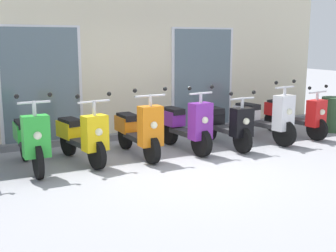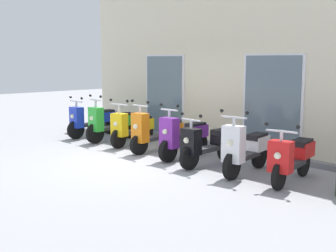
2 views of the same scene
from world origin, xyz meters
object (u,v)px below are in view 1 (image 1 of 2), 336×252
(scooter_orange, at_px, (138,130))
(scooter_red, at_px, (295,114))
(scooter_yellow, at_px, (82,135))
(scooter_black, at_px, (225,123))
(scooter_white, at_px, (264,117))
(trash_bin, at_px, (333,114))
(scooter_purple, at_px, (185,125))
(scooter_green, at_px, (30,139))

(scooter_orange, relative_size, scooter_red, 1.02)
(scooter_yellow, height_order, scooter_red, scooter_yellow)
(scooter_black, height_order, scooter_white, scooter_white)
(scooter_red, relative_size, trash_bin, 2.07)
(scooter_black, height_order, trash_bin, scooter_black)
(scooter_white, relative_size, scooter_red, 1.01)
(scooter_orange, xyz_separation_m, scooter_red, (3.64, 0.04, -0.00))
(scooter_yellow, relative_size, scooter_purple, 0.98)
(scooter_yellow, bearing_deg, scooter_black, -3.16)
(scooter_white, xyz_separation_m, scooter_red, (0.93, 0.13, -0.02))
(scooter_black, relative_size, scooter_white, 1.01)
(scooter_purple, height_order, scooter_red, scooter_purple)
(scooter_purple, relative_size, scooter_red, 0.99)
(scooter_orange, height_order, scooter_red, scooter_orange)
(scooter_yellow, xyz_separation_m, scooter_black, (2.76, -0.15, 0.00))
(scooter_red, distance_m, trash_bin, 1.12)
(scooter_red, height_order, trash_bin, scooter_red)
(scooter_yellow, distance_m, scooter_orange, 1.00)
(scooter_green, height_order, scooter_black, scooter_green)
(scooter_green, xyz_separation_m, scooter_red, (5.48, 0.03, -0.02))
(scooter_green, height_order, scooter_red, scooter_green)
(scooter_green, xyz_separation_m, scooter_purple, (2.77, -0.03, -0.01))
(scooter_orange, relative_size, scooter_black, 1.00)
(scooter_purple, height_order, scooter_black, scooter_purple)
(scooter_green, height_order, scooter_yellow, scooter_green)
(scooter_yellow, xyz_separation_m, scooter_purple, (1.94, -0.08, 0.02))
(scooter_yellow, height_order, scooter_white, scooter_white)
(scooter_orange, height_order, scooter_purple, scooter_orange)
(scooter_black, bearing_deg, scooter_purple, 174.67)
(scooter_orange, relative_size, scooter_white, 1.01)
(scooter_black, xyz_separation_m, scooter_white, (0.95, 0.00, 0.03))
(scooter_orange, height_order, trash_bin, scooter_orange)
(scooter_orange, height_order, scooter_black, scooter_orange)
(scooter_purple, distance_m, trash_bin, 3.82)
(scooter_yellow, relative_size, scooter_black, 0.95)
(scooter_yellow, bearing_deg, scooter_green, -176.76)
(scooter_orange, relative_size, scooter_purple, 1.04)
(scooter_black, bearing_deg, scooter_orange, 176.93)
(scooter_green, height_order, scooter_orange, scooter_green)
(scooter_purple, xyz_separation_m, scooter_red, (2.70, 0.06, -0.01))
(scooter_black, bearing_deg, scooter_green, 178.33)
(scooter_green, xyz_separation_m, scooter_yellow, (0.84, 0.05, -0.03))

